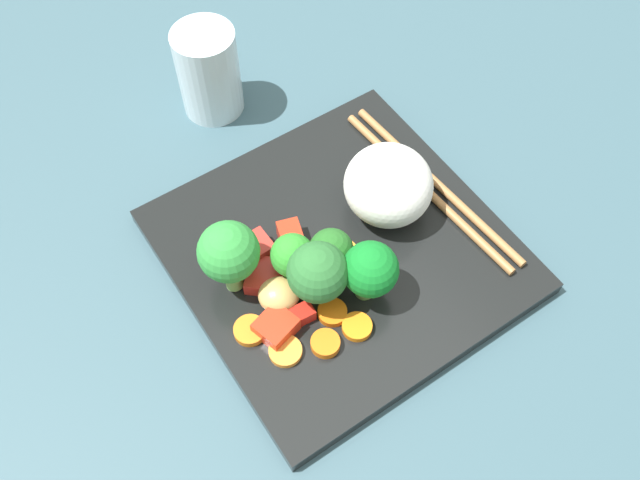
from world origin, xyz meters
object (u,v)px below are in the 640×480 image
(rice_mound, at_px, (388,185))
(broccoli_floret_4, at_px, (229,253))
(square_plate, at_px, (339,251))
(chopstick_pair, at_px, (428,183))
(drinking_glass, at_px, (209,72))
(carrot_slice_5, at_px, (325,343))

(rice_mound, distance_m, broccoli_floret_4, 0.15)
(square_plate, height_order, broccoli_floret_4, broccoli_floret_4)
(rice_mound, xyz_separation_m, chopstick_pair, (0.05, -0.00, -0.03))
(rice_mound, xyz_separation_m, broccoli_floret_4, (-0.15, 0.02, 0.01))
(rice_mound, relative_size, drinking_glass, 0.86)
(rice_mound, bearing_deg, chopstick_pair, -4.96)
(square_plate, xyz_separation_m, rice_mound, (0.06, 0.01, 0.04))
(rice_mound, height_order, drinking_glass, drinking_glass)
(broccoli_floret_4, bearing_deg, carrot_slice_5, -74.57)
(square_plate, bearing_deg, rice_mound, 8.48)
(carrot_slice_5, distance_m, chopstick_pair, 0.19)
(rice_mound, relative_size, carrot_slice_5, 3.34)
(rice_mound, distance_m, chopstick_pair, 0.06)
(chopstick_pair, height_order, drinking_glass, drinking_glass)
(carrot_slice_5, bearing_deg, drinking_glass, 75.85)
(broccoli_floret_4, bearing_deg, rice_mound, -6.79)
(carrot_slice_5, bearing_deg, chopstick_pair, 22.76)
(chopstick_pair, bearing_deg, carrot_slice_5, 112.01)
(broccoli_floret_4, xyz_separation_m, drinking_glass, (0.10, 0.20, -0.01))
(square_plate, height_order, rice_mound, rice_mound)
(carrot_slice_5, height_order, chopstick_pair, same)
(rice_mound, height_order, broccoli_floret_4, broccoli_floret_4)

